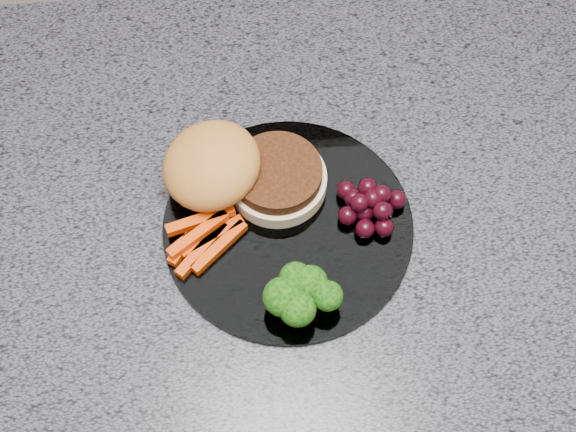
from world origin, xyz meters
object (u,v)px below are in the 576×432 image
object	(u,v)px
burger	(235,172)
grape_bunch	(370,205)
island_cabinet	(354,336)
plate	(288,226)

from	to	relation	value
burger	grape_bunch	size ratio (longest dim) A/B	2.45
island_cabinet	burger	world-z (taller)	burger
burger	grape_bunch	distance (m)	0.14
plate	burger	xyz separation A→B (m)	(-0.05, 0.05, 0.03)
plate	burger	size ratio (longest dim) A/B	1.44
plate	burger	bearing A→B (deg)	132.55
island_cabinet	grape_bunch	distance (m)	0.49
burger	plate	bearing A→B (deg)	-52.96
island_cabinet	burger	distance (m)	0.52
plate	burger	world-z (taller)	burger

